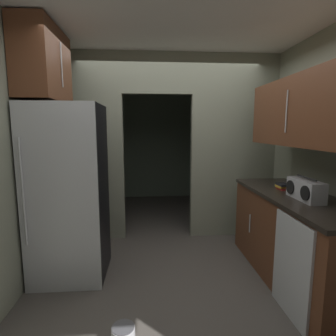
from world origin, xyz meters
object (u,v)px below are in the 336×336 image
object	(u,v)px
refrigerator	(69,193)
dishwasher	(291,268)
boombox	(305,190)
book_stack	(283,186)

from	to	relation	value
refrigerator	dishwasher	world-z (taller)	refrigerator
boombox	dishwasher	bearing A→B (deg)	-129.64
book_stack	dishwasher	bearing A→B (deg)	-110.69
dishwasher	boombox	xyz separation A→B (m)	(0.30, 0.36, 0.59)
dishwasher	book_stack	distance (m)	0.99
refrigerator	dishwasher	distance (m)	2.26
boombox	book_stack	xyz separation A→B (m)	(0.00, 0.43, -0.06)
boombox	book_stack	bearing A→B (deg)	89.75
refrigerator	boombox	distance (m)	2.39
refrigerator	dishwasher	bearing A→B (deg)	-22.04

